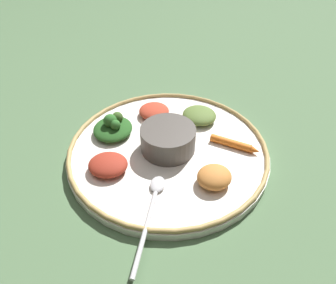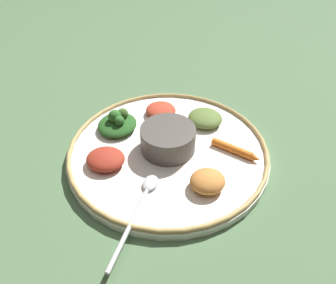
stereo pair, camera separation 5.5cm
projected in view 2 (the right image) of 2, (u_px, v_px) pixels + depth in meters
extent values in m
plane|color=#4C6B47|center=(168.00, 154.00, 0.57)|extent=(2.40, 2.40, 0.00)
cylinder|color=white|center=(168.00, 151.00, 0.57)|extent=(0.36, 0.36, 0.01)
torus|color=tan|center=(168.00, 147.00, 0.56)|extent=(0.36, 0.36, 0.01)
cylinder|color=#4C4742|center=(168.00, 139.00, 0.55)|extent=(0.10, 0.10, 0.04)
cylinder|color=#99471E|center=(168.00, 131.00, 0.54)|extent=(0.09, 0.09, 0.01)
ellipsoid|color=silver|center=(150.00, 183.00, 0.50)|extent=(0.03, 0.04, 0.01)
cylinder|color=silver|center=(129.00, 228.00, 0.43)|extent=(0.04, 0.14, 0.01)
ellipsoid|color=#23511E|center=(117.00, 124.00, 0.60)|extent=(0.09, 0.09, 0.02)
sphere|color=#2D6628|center=(119.00, 121.00, 0.59)|extent=(0.02, 0.02, 0.02)
sphere|color=#385623|center=(123.00, 114.00, 0.60)|extent=(0.02, 0.02, 0.02)
sphere|color=#385623|center=(116.00, 116.00, 0.60)|extent=(0.02, 0.02, 0.02)
sphere|color=#2D6628|center=(115.00, 116.00, 0.59)|extent=(0.03, 0.03, 0.03)
cylinder|color=orange|center=(232.00, 149.00, 0.55)|extent=(0.07, 0.05, 0.01)
cone|color=orange|center=(256.00, 159.00, 0.53)|extent=(0.02, 0.02, 0.01)
ellipsoid|color=#567033|center=(205.00, 118.00, 0.62)|extent=(0.09, 0.09, 0.02)
ellipsoid|color=#B73D28|center=(161.00, 110.00, 0.64)|extent=(0.08, 0.08, 0.02)
ellipsoid|color=#C67A38|center=(207.00, 181.00, 0.49)|extent=(0.07, 0.07, 0.03)
ellipsoid|color=maroon|center=(106.00, 159.00, 0.53)|extent=(0.08, 0.07, 0.02)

